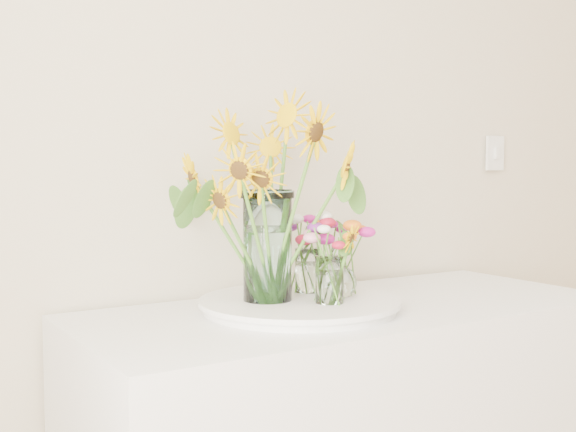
% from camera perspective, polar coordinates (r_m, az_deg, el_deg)
% --- Properties ---
extents(tray, '(0.47, 0.47, 0.02)m').
position_cam_1_polar(tray, '(1.78, 0.92, -7.13)').
color(tray, white).
rests_on(tray, counter).
extents(mason_jar, '(0.14, 0.14, 0.27)m').
position_cam_1_polar(mason_jar, '(1.74, -1.63, -2.39)').
color(mason_jar, '#BBEAE9').
rests_on(mason_jar, tray).
extents(sunflower_bouquet, '(0.80, 0.80, 0.51)m').
position_cam_1_polar(sunflower_bouquet, '(1.73, -1.64, 1.52)').
color(sunflower_bouquet, '#EBB704').
rests_on(sunflower_bouquet, tray).
extents(small_vase_a, '(0.07, 0.07, 0.12)m').
position_cam_1_polar(small_vase_a, '(1.72, 3.30, -5.12)').
color(small_vase_a, white).
rests_on(small_vase_a, tray).
extents(wildflower_posy_a, '(0.19, 0.19, 0.21)m').
position_cam_1_polar(wildflower_posy_a, '(1.71, 3.30, -3.63)').
color(wildflower_posy_a, orange).
rests_on(wildflower_posy_a, tray).
extents(small_vase_b, '(0.12, 0.12, 0.13)m').
position_cam_1_polar(small_vase_b, '(1.81, 4.00, -4.37)').
color(small_vase_b, white).
rests_on(small_vase_b, tray).
extents(wildflower_posy_b, '(0.23, 0.23, 0.22)m').
position_cam_1_polar(wildflower_posy_b, '(1.81, 4.01, -2.96)').
color(wildflower_posy_b, orange).
rests_on(wildflower_posy_b, tray).
extents(small_vase_c, '(0.07, 0.07, 0.12)m').
position_cam_1_polar(small_vase_c, '(1.87, 1.59, -4.38)').
color(small_vase_c, white).
rests_on(small_vase_c, tray).
extents(wildflower_posy_c, '(0.19, 0.19, 0.21)m').
position_cam_1_polar(wildflower_posy_c, '(1.86, 1.60, -3.01)').
color(wildflower_posy_c, orange).
rests_on(wildflower_posy_c, tray).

